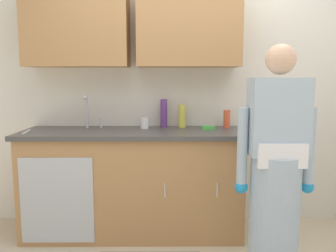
# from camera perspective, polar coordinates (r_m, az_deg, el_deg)

# --- Properties ---
(kitchen_wall_with_uppers) EXTENTS (4.80, 0.44, 2.70)m
(kitchen_wall_with_uppers) POSITION_cam_1_polar(r_m,az_deg,el_deg) (3.32, 1.72, 9.20)
(kitchen_wall_with_uppers) COLOR silver
(kitchen_wall_with_uppers) RESTS_ON ground
(counter_cabinet) EXTENTS (1.90, 0.62, 0.90)m
(counter_cabinet) POSITION_cam_1_polar(r_m,az_deg,el_deg) (3.18, -5.77, -9.51)
(counter_cabinet) COLOR #B27F4C
(counter_cabinet) RESTS_ON ground
(countertop) EXTENTS (1.96, 0.66, 0.04)m
(countertop) POSITION_cam_1_polar(r_m,az_deg,el_deg) (3.07, -5.83, -1.11)
(countertop) COLOR #474442
(countertop) RESTS_ON counter_cabinet
(sink) EXTENTS (0.50, 0.36, 0.35)m
(sink) POSITION_cam_1_polar(r_m,az_deg,el_deg) (3.14, -13.05, -0.97)
(sink) COLOR #B7BABF
(sink) RESTS_ON counter_cabinet
(person_at_sink) EXTENTS (0.55, 0.34, 1.62)m
(person_at_sink) POSITION_cam_1_polar(r_m,az_deg,el_deg) (2.51, 17.33, -8.81)
(person_at_sink) COLOR white
(person_at_sink) RESTS_ON ground
(bottle_dish_liquid) EXTENTS (0.07, 0.07, 0.21)m
(bottle_dish_liquid) POSITION_cam_1_polar(r_m,az_deg,el_deg) (3.24, 2.34, 1.65)
(bottle_dish_liquid) COLOR #D8D14C
(bottle_dish_liquid) RESTS_ON countertop
(bottle_water_tall) EXTENTS (0.06, 0.06, 0.26)m
(bottle_water_tall) POSITION_cam_1_polar(r_m,az_deg,el_deg) (3.26, -0.71, 2.12)
(bottle_water_tall) COLOR #66388C
(bottle_water_tall) RESTS_ON countertop
(bottle_soap) EXTENTS (0.06, 0.06, 0.16)m
(bottle_soap) POSITION_cam_1_polar(r_m,az_deg,el_deg) (3.27, 9.68, 1.16)
(bottle_soap) COLOR #E05933
(bottle_soap) RESTS_ON countertop
(cup_by_sink) EXTENTS (0.08, 0.08, 0.10)m
(cup_by_sink) POSITION_cam_1_polar(r_m,az_deg,el_deg) (3.18, -3.89, 0.47)
(cup_by_sink) COLOR white
(cup_by_sink) RESTS_ON countertop
(knife_on_counter) EXTENTS (0.06, 0.24, 0.01)m
(knife_on_counter) POSITION_cam_1_polar(r_m,az_deg,el_deg) (3.20, -22.32, -0.89)
(knife_on_counter) COLOR silver
(knife_on_counter) RESTS_ON countertop
(sponge) EXTENTS (0.11, 0.07, 0.03)m
(sponge) POSITION_cam_1_polar(r_m,az_deg,el_deg) (3.15, 6.66, -0.25)
(sponge) COLOR #4CBF4C
(sponge) RESTS_ON countertop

